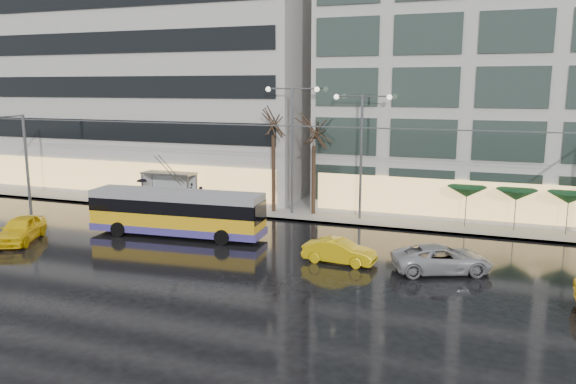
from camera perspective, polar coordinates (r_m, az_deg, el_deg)
The scene contains 21 objects.
ground at distance 32.07m, azimuth -9.51°, elevation -6.14°, with size 140.00×140.00×0.00m, color black.
sidewalk at distance 43.73m, azimuth 1.81°, elevation -1.36°, with size 80.00×10.00×0.15m, color gray.
kerb at distance 39.17m, azimuth -0.45°, elevation -2.79°, with size 80.00×0.10×0.15m, color slate.
building_left at distance 55.37m, azimuth -14.83°, elevation 12.36°, with size 34.00×14.00×22.00m, color beige.
building_right at distance 45.94m, azimuth 25.32°, elevation 14.00°, with size 32.00×14.00×25.00m, color beige.
trolleybus at distance 35.54m, azimuth -11.23°, elevation -2.23°, with size 11.18×4.53×5.12m.
catenary at distance 37.75m, azimuth -2.47°, elevation 3.14°, with size 42.24×5.12×7.00m.
bus_shelter at distance 44.79m, azimuth -12.26°, elevation 1.14°, with size 4.20×1.60×2.51m.
street_lamp_near at distance 39.87m, azimuth 0.42°, elevation 6.07°, with size 3.96×0.36×9.03m.
street_lamp_far at distance 38.52m, azimuth 7.48°, elevation 5.40°, with size 3.96×0.36×8.53m.
tree_a at distance 40.50m, azimuth -1.50°, elevation 7.69°, with size 3.20×3.20×8.40m.
tree_b at distance 39.74m, azimuth 2.66°, elevation 6.63°, with size 3.20×3.20×7.70m.
parasol_a at distance 38.28m, azimuth 17.70°, elevation 0.01°, with size 2.50×2.50×2.65m.
parasol_b at distance 38.30m, azimuth 22.18°, elevation -0.27°, with size 2.50×2.50×2.65m.
parasol_c at distance 38.55m, azimuth 26.63°, elevation -0.55°, with size 2.50×2.50×2.65m.
taxi_a at distance 37.32m, azimuth -25.52°, elevation -3.43°, with size 1.82×4.53×1.54m, color yellow.
taxi_b at distance 29.89m, azimuth 5.24°, elevation -6.02°, with size 1.34×3.85×1.27m, color #DEB40B.
sedan_silver at distance 29.38m, azimuth 15.37°, elevation -6.55°, with size 2.29×4.96×1.38m, color #9F9FA3.
pedestrian_a at distance 44.38m, azimuth -9.70°, elevation 0.67°, with size 1.20×1.21×2.19m.
pedestrian_b at distance 43.12m, azimuth -8.88°, elevation -0.48°, with size 0.97×0.97×1.59m.
pedestrian_c at distance 44.58m, azimuth -14.57°, elevation 0.10°, with size 0.98×0.84×2.11m.
Camera 1 is at (15.26, -26.66, 9.21)m, focal length 35.00 mm.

